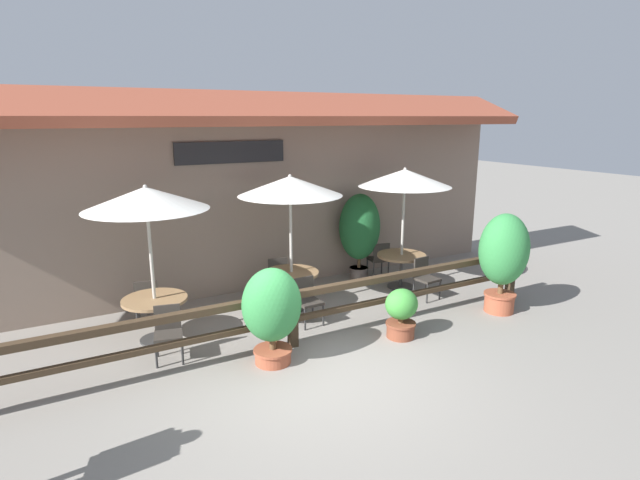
% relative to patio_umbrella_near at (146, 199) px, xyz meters
% --- Properties ---
extents(ground_plane, '(60.00, 60.00, 0.00)m').
position_rel_patio_umbrella_near_xyz_m(ground_plane, '(1.92, -2.37, -2.43)').
color(ground_plane, gray).
extents(building_facade, '(14.28, 1.49, 4.23)m').
position_rel_patio_umbrella_near_xyz_m(building_facade, '(1.92, 1.73, -0.27)').
color(building_facade, gray).
rests_on(building_facade, ground).
extents(patio_railing, '(10.40, 0.14, 0.95)m').
position_rel_patio_umbrella_near_xyz_m(patio_railing, '(1.92, -1.32, -1.74)').
color(patio_railing, '#3D2D1E').
rests_on(patio_railing, ground).
extents(patio_umbrella_near, '(1.98, 1.98, 2.66)m').
position_rel_patio_umbrella_near_xyz_m(patio_umbrella_near, '(0.00, 0.00, 0.00)').
color(patio_umbrella_near, '#B7B2A8').
rests_on(patio_umbrella_near, ground).
extents(dining_table_near, '(1.07, 1.07, 0.75)m').
position_rel_patio_umbrella_near_xyz_m(dining_table_near, '(0.00, 0.00, -1.83)').
color(dining_table_near, olive).
rests_on(dining_table_near, ground).
extents(chair_near_streetside, '(0.50, 0.50, 0.85)m').
position_rel_patio_umbrella_near_xyz_m(chair_near_streetside, '(0.03, -0.80, -1.96)').
color(chair_near_streetside, '#332D28').
rests_on(chair_near_streetside, ground).
extents(chair_near_wallside, '(0.51, 0.51, 0.85)m').
position_rel_patio_umbrella_near_xyz_m(chair_near_wallside, '(0.01, 0.80, -1.96)').
color(chair_near_wallside, '#332D28').
rests_on(chair_near_wallside, ground).
extents(patio_umbrella_middle, '(1.98, 1.98, 2.66)m').
position_rel_patio_umbrella_near_xyz_m(patio_umbrella_middle, '(2.64, 0.22, 0.00)').
color(patio_umbrella_middle, '#B7B2A8').
rests_on(patio_umbrella_middle, ground).
extents(dining_table_middle, '(1.07, 1.07, 0.75)m').
position_rel_patio_umbrella_near_xyz_m(dining_table_middle, '(2.64, 0.22, -1.83)').
color(dining_table_middle, olive).
rests_on(dining_table_middle, ground).
extents(chair_middle_streetside, '(0.44, 0.44, 0.85)m').
position_rel_patio_umbrella_near_xyz_m(chair_middle_streetside, '(2.56, -0.59, -1.96)').
color(chair_middle_streetside, '#332D28').
rests_on(chair_middle_streetside, ground).
extents(chair_middle_wallside, '(0.49, 0.49, 0.85)m').
position_rel_patio_umbrella_near_xyz_m(chair_middle_wallside, '(2.67, 1.03, -1.96)').
color(chair_middle_wallside, '#332D28').
rests_on(chair_middle_wallside, ground).
extents(patio_umbrella_far, '(1.98, 1.98, 2.66)m').
position_rel_patio_umbrella_near_xyz_m(patio_umbrella_far, '(5.31, 0.19, 0.00)').
color(patio_umbrella_far, '#B7B2A8').
rests_on(patio_umbrella_far, ground).
extents(dining_table_far, '(1.07, 1.07, 0.75)m').
position_rel_patio_umbrella_near_xyz_m(dining_table_far, '(5.31, 0.19, -1.83)').
color(dining_table_far, olive).
rests_on(dining_table_far, ground).
extents(chair_far_streetside, '(0.46, 0.46, 0.85)m').
position_rel_patio_umbrella_near_xyz_m(chair_far_streetside, '(5.32, -0.60, -1.96)').
color(chair_far_streetside, '#332D28').
rests_on(chair_far_streetside, ground).
extents(chair_far_wallside, '(0.49, 0.49, 0.85)m').
position_rel_patio_umbrella_near_xyz_m(chair_far_wallside, '(5.28, 0.99, -1.96)').
color(chair_far_wallside, '#332D28').
rests_on(chair_far_wallside, ground).
extents(potted_plant_broad_leaf, '(0.98, 0.88, 1.94)m').
position_rel_patio_umbrella_near_xyz_m(potted_plant_broad_leaf, '(6.11, -1.88, -1.29)').
color(potted_plant_broad_leaf, '#9E4C33').
rests_on(potted_plant_broad_leaf, ground).
extents(potted_plant_corner_fern, '(0.92, 0.82, 1.52)m').
position_rel_patio_umbrella_near_xyz_m(potted_plant_corner_fern, '(1.40, -1.68, -1.56)').
color(potted_plant_corner_fern, '#9E4C33').
rests_on(potted_plant_corner_fern, ground).
extents(potted_plant_entrance_palm, '(0.58, 0.52, 0.87)m').
position_rel_patio_umbrella_near_xyz_m(potted_plant_entrance_palm, '(3.70, -1.89, -1.97)').
color(potted_plant_entrance_palm, brown).
rests_on(potted_plant_entrance_palm, ground).
extents(potted_plant_tall_tropical, '(0.97, 0.88, 2.00)m').
position_rel_patio_umbrella_near_xyz_m(potted_plant_tall_tropical, '(4.85, 1.18, -1.24)').
color(potted_plant_tall_tropical, '#564C47').
rests_on(potted_plant_tall_tropical, ground).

